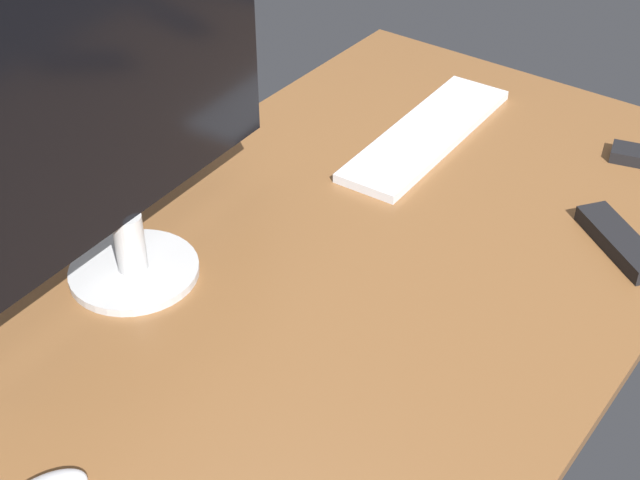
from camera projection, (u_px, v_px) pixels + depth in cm
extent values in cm
cube|color=brown|center=(356.00, 261.00, 139.23)|extent=(140.00, 84.00, 2.00)
cylinder|color=#BCBCBC|center=(134.00, 271.00, 134.81)|extent=(18.91, 18.91, 1.26)
cylinder|color=#BCBCBC|center=(130.00, 242.00, 131.70)|extent=(4.35, 4.35, 9.11)
cube|color=black|center=(107.00, 98.00, 117.79)|extent=(60.33, 5.85, 37.18)
cube|color=silver|center=(427.00, 134.00, 165.79)|extent=(43.58, 13.30, 1.63)
cube|color=black|center=(620.00, 242.00, 139.47)|extent=(14.47, 17.09, 2.49)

